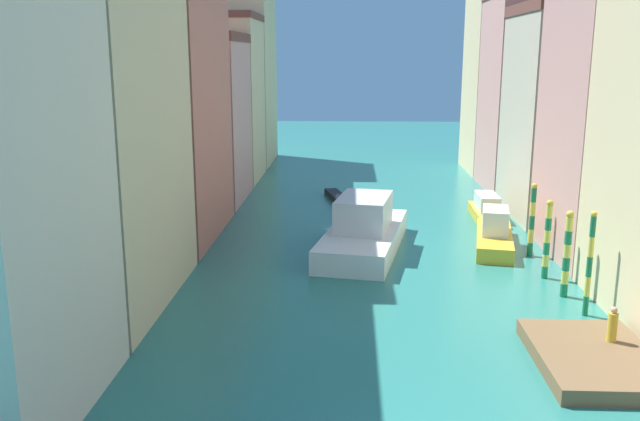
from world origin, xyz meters
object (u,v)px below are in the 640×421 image
object	(u,v)px
mooring_pole_0	(590,263)
motorboat_0	(487,209)
mooring_pole_1	(567,253)
mooring_pole_3	(532,219)
gondola_black	(344,204)
motorboat_1	(494,234)
waterfront_dock	(594,359)
person_on_dock	(612,325)
vaporetto_white	(364,231)
mooring_pole_2	(547,238)

from	to	relation	value
mooring_pole_0	motorboat_0	xyz separation A→B (m)	(-0.85, 17.97, -1.72)
mooring_pole_1	mooring_pole_0	bearing A→B (deg)	-84.97
mooring_pole_3	gondola_black	size ratio (longest dim) A/B	0.42
gondola_black	motorboat_1	bearing A→B (deg)	-49.65
mooring_pole_0	waterfront_dock	bearing A→B (deg)	-105.17
person_on_dock	vaporetto_white	xyz separation A→B (m)	(-9.15, 14.01, -0.10)
waterfront_dock	mooring_pole_0	distance (m)	5.66
mooring_pole_1	motorboat_1	xyz separation A→B (m)	(-1.59, 8.35, -1.34)
person_on_dock	mooring_pole_2	world-z (taller)	mooring_pole_2
gondola_black	motorboat_0	distance (m)	10.53
waterfront_dock	mooring_pole_1	xyz separation A→B (m)	(1.16, 7.47, 1.85)
motorboat_1	gondola_black	bearing A→B (deg)	130.35
person_on_dock	mooring_pole_0	xyz separation A→B (m)	(0.44, 4.13, 1.17)
mooring_pole_0	motorboat_0	distance (m)	18.07
mooring_pole_3	vaporetto_white	bearing A→B (deg)	174.98
motorboat_1	mooring_pole_0	bearing A→B (deg)	-80.51
waterfront_dock	mooring_pole_2	size ratio (longest dim) A/B	1.49
waterfront_dock	motorboat_1	distance (m)	15.83
mooring_pole_1	mooring_pole_2	world-z (taller)	mooring_pole_1
motorboat_0	waterfront_dock	bearing A→B (deg)	-91.30
mooring_pole_1	gondola_black	world-z (taller)	mooring_pole_1
waterfront_dock	mooring_pole_0	bearing A→B (deg)	74.83
mooring_pole_2	motorboat_1	distance (m)	5.96
mooring_pole_1	mooring_pole_2	bearing A→B (deg)	93.34
mooring_pole_0	mooring_pole_2	distance (m)	5.12
waterfront_dock	gondola_black	xyz separation A→B (m)	(-9.44, 26.43, -0.06)
waterfront_dock	motorboat_0	world-z (taller)	motorboat_0
gondola_black	waterfront_dock	bearing A→B (deg)	-70.34
mooring_pole_3	gondola_black	xyz separation A→B (m)	(-10.70, 12.31, -1.93)
waterfront_dock	mooring_pole_3	size ratio (longest dim) A/B	1.45
motorboat_1	mooring_pole_1	bearing A→B (deg)	-79.25
mooring_pole_0	mooring_pole_2	world-z (taller)	mooring_pole_0
mooring_pole_1	gondola_black	size ratio (longest dim) A/B	0.42
waterfront_dock	mooring_pole_0	xyz separation A→B (m)	(1.38, 5.07, 2.10)
mooring_pole_1	motorboat_0	distance (m)	15.66
mooring_pole_1	mooring_pole_3	bearing A→B (deg)	89.21
mooring_pole_2	motorboat_1	size ratio (longest dim) A/B	0.55
waterfront_dock	mooring_pole_1	size ratio (longest dim) A/B	1.47
mooring_pole_0	person_on_dock	bearing A→B (deg)	-96.05
mooring_pole_1	mooring_pole_2	distance (m)	2.71
gondola_black	person_on_dock	bearing A→B (deg)	-67.84
mooring_pole_3	vaporetto_white	xyz separation A→B (m)	(-9.47, 0.83, -1.03)
motorboat_0	motorboat_1	size ratio (longest dim) A/B	0.77
person_on_dock	waterfront_dock	bearing A→B (deg)	-134.83
person_on_dock	mooring_pole_0	distance (m)	4.31
gondola_black	motorboat_1	distance (m)	13.94
mooring_pole_1	motorboat_1	distance (m)	8.60
waterfront_dock	motorboat_1	size ratio (longest dim) A/B	0.81
mooring_pole_0	motorboat_1	size ratio (longest dim) A/B	0.63
mooring_pole_3	motorboat_1	bearing A→B (deg)	134.70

